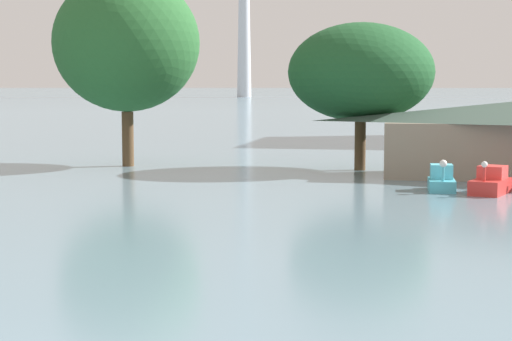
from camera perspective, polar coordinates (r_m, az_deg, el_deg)
name	(u,v)px	position (r m, az deg, el deg)	size (l,w,h in m)	color
pedal_boat_cyan	(442,180)	(45.38, 12.08, -0.64)	(1.41, 2.55, 1.68)	#4CB7CC
pedal_boat_red	(491,183)	(44.76, 15.15, -0.78)	(2.33, 3.19, 1.72)	red
shoreline_tree_tall_left	(126,43)	(58.04, -8.50, 8.27)	(9.61, 9.61, 12.62)	brown
shoreline_tree_mid	(361,72)	(55.11, 6.90, 6.42)	(9.17, 9.17, 9.26)	brown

